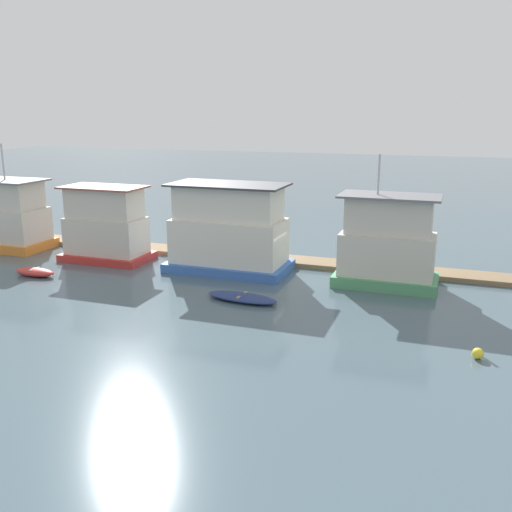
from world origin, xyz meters
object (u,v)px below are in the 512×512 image
(houseboat_orange, at_px, (8,217))
(buoy_yellow, at_px, (478,353))
(mooring_post_far_left, at_px, (406,266))
(dinghy_navy, at_px, (242,297))
(houseboat_red, at_px, (106,226))
(houseboat_green, at_px, (387,245))
(dinghy_red, at_px, (35,272))
(houseboat_blue, at_px, (229,231))

(houseboat_orange, height_order, buoy_yellow, houseboat_orange)
(mooring_post_far_left, bearing_deg, dinghy_navy, -137.95)
(houseboat_red, xyz_separation_m, houseboat_green, (18.24, 0.42, 0.06))
(mooring_post_far_left, xyz_separation_m, buoy_yellow, (3.83, -10.48, -0.58))
(dinghy_navy, distance_m, buoy_yellow, 12.04)
(buoy_yellow, bearing_deg, dinghy_navy, 162.86)
(houseboat_green, height_order, buoy_yellow, houseboat_green)
(houseboat_orange, xyz_separation_m, houseboat_green, (26.78, -0.11, 0.04))
(dinghy_red, distance_m, mooring_post_far_left, 22.20)
(houseboat_orange, relative_size, houseboat_red, 1.31)
(houseboat_orange, height_order, houseboat_blue, houseboat_orange)
(houseboat_blue, xyz_separation_m, houseboat_green, (9.61, 0.07, -0.16))
(dinghy_navy, distance_m, mooring_post_far_left, 10.37)
(dinghy_navy, relative_size, mooring_post_far_left, 2.50)
(houseboat_green, xyz_separation_m, dinghy_navy, (-6.72, -5.37, -2.15))
(houseboat_red, bearing_deg, mooring_post_far_left, 5.89)
(houseboat_blue, bearing_deg, dinghy_navy, -61.40)
(mooring_post_far_left, bearing_deg, dinghy_red, -162.18)
(houseboat_red, xyz_separation_m, dinghy_navy, (11.52, -4.95, -2.09))
(dinghy_red, relative_size, mooring_post_far_left, 1.63)
(houseboat_orange, distance_m, houseboat_blue, 17.18)
(dinghy_red, height_order, dinghy_navy, dinghy_red)
(dinghy_red, bearing_deg, buoy_yellow, -8.42)
(houseboat_red, xyz_separation_m, dinghy_red, (-1.93, -4.81, -2.02))
(houseboat_blue, bearing_deg, houseboat_red, -177.73)
(houseboat_orange, bearing_deg, houseboat_blue, -0.62)
(houseboat_green, bearing_deg, mooring_post_far_left, 58.48)
(houseboat_blue, distance_m, dinghy_red, 11.96)
(dinghy_red, bearing_deg, houseboat_green, 14.52)
(mooring_post_far_left, bearing_deg, buoy_yellow, -69.95)
(mooring_post_far_left, bearing_deg, houseboat_green, -121.52)
(dinghy_navy, xyz_separation_m, mooring_post_far_left, (7.68, 6.93, 0.63))
(dinghy_red, relative_size, dinghy_navy, 0.65)
(mooring_post_far_left, bearing_deg, houseboat_orange, -177.00)
(houseboat_orange, bearing_deg, dinghy_navy, -15.28)
(houseboat_red, bearing_deg, houseboat_blue, 2.27)
(houseboat_blue, relative_size, houseboat_green, 1.01)
(houseboat_green, relative_size, dinghy_navy, 1.82)
(houseboat_red, relative_size, houseboat_green, 0.77)
(houseboat_green, xyz_separation_m, mooring_post_far_left, (0.96, 1.57, -1.52))
(houseboat_red, relative_size, houseboat_blue, 0.77)
(houseboat_red, distance_m, mooring_post_far_left, 19.36)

